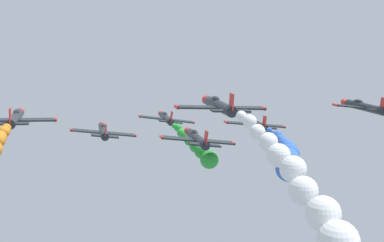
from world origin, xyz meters
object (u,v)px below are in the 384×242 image
object	(u,v)px
airplane_lead	(166,118)
airplane_high_slot	(219,106)
airplane_left_outer	(197,138)
airplane_left_inner	(103,131)
airplane_trailing	(364,107)
airplane_right_outer	(15,118)
airplane_right_inner	(254,123)

from	to	relation	value
airplane_lead	airplane_high_slot	xyz separation A→B (m)	(-0.03, -33.69, 6.46)
airplane_left_outer	airplane_lead	bearing A→B (deg)	90.15
airplane_left_inner	airplane_high_slot	distance (m)	27.24
airplane_left_outer	airplane_high_slot	xyz separation A→B (m)	(-0.09, -10.72, 5.53)
airplane_lead	airplane_trailing	world-z (taller)	airplane_trailing
airplane_trailing	airplane_high_slot	world-z (taller)	airplane_high_slot
airplane_right_outer	airplane_left_outer	bearing A→B (deg)	-1.21
airplane_right_inner	airplane_trailing	bearing A→B (deg)	-40.76
airplane_right_outer	airplane_high_slot	distance (m)	24.43
airplane_left_inner	airplane_right_outer	size ratio (longest dim) A/B	1.00
airplane_lead	airplane_right_inner	size ratio (longest dim) A/B	1.00
airplane_left_inner	airplane_right_outer	bearing A→B (deg)	-129.64
airplane_left_outer	airplane_right_outer	xyz separation A→B (m)	(-21.68, 0.46, 3.24)
airplane_right_outer	airplane_right_inner	bearing A→B (deg)	18.86
airplane_high_slot	airplane_trailing	bearing A→B (deg)	26.74
airplane_trailing	airplane_high_slot	distance (m)	26.93
airplane_right_inner	airplane_right_outer	world-z (taller)	airplane_right_outer
airplane_right_outer	airplane_trailing	world-z (taller)	airplane_right_outer
airplane_right_outer	airplane_high_slot	size ratio (longest dim) A/B	1.00
airplane_right_inner	airplane_left_outer	distance (m)	16.64
airplane_left_outer	airplane_trailing	world-z (taller)	airplane_trailing
airplane_lead	airplane_right_outer	xyz separation A→B (m)	(-21.63, -22.51, 4.16)
airplane_left_outer	airplane_high_slot	distance (m)	12.07
airplane_left_inner	airplane_high_slot	world-z (taller)	airplane_high_slot
airplane_trailing	airplane_right_outer	bearing A→B (deg)	-178.88
airplane_lead	airplane_trailing	distance (m)	32.50
airplane_right_outer	airplane_high_slot	bearing A→B (deg)	-27.37
airplane_right_outer	airplane_trailing	size ratio (longest dim) A/B	1.00
airplane_left_inner	airplane_trailing	size ratio (longest dim) A/B	1.00
airplane_left_inner	airplane_trailing	distance (m)	37.11
airplane_lead	airplane_left_outer	xyz separation A→B (m)	(0.06, -22.96, 0.92)
airplane_left_inner	airplane_right_outer	distance (m)	17.28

